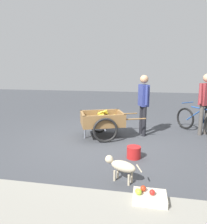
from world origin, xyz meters
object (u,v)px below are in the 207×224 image
Objects in this scene: dog at (121,166)px; plastic_bucket at (134,152)px; fruit_cart at (102,121)px; apple_crate at (149,201)px; vendor_person at (143,100)px; bicycle at (199,121)px; cyclist_person at (206,98)px.

plastic_bucket is at bearing -99.02° from dog.
fruit_cart is 2.86× the size of dog.
dog is 0.82m from apple_crate.
apple_crate is at bearing 99.98° from plastic_bucket.
vendor_person is 1.77m from bicycle.
vendor_person reaches higher than fruit_cart.
cyclist_person is at bearing 127.68° from bicycle.
fruit_cart is at bearing 15.60° from cyclist_person.
fruit_cart is 6.22× the size of plastic_bucket.
plastic_bucket is at bearing -80.02° from apple_crate.
vendor_person is at bearing -95.17° from plastic_bucket.
cyclist_person reaches higher than bicycle.
plastic_bucket is (-0.16, -0.99, -0.15)m from dog.
vendor_person is 3.78× the size of apple_crate.
vendor_person is at bearing -87.57° from apple_crate.
cyclist_person is (-2.73, -0.76, 0.59)m from fruit_cart.
plastic_bucket is at bearing 126.11° from fruit_cart.
fruit_cart is 1.07× the size of cyclist_person.
apple_crate is at bearing 67.40° from cyclist_person.
dog is 2.17× the size of plastic_bucket.
fruit_cart is 2.79m from bicycle.
plastic_bucket is at bearing 47.90° from cyclist_person.
plastic_bucket is at bearing 84.83° from vendor_person.
dog is at bearing 56.66° from cyclist_person.
dog is (-0.76, 2.24, -0.17)m from fruit_cart.
dog is at bearing 108.61° from fruit_cart.
dog is (0.31, 2.66, -0.73)m from vendor_person.
fruit_cart is 4.12× the size of apple_crate.
fruit_cart is at bearing -53.89° from plastic_bucket.
fruit_cart reaches higher than dog.
plastic_bucket is (-0.91, 1.25, -0.31)m from fruit_cart.
dog is at bearing 80.98° from plastic_bucket.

